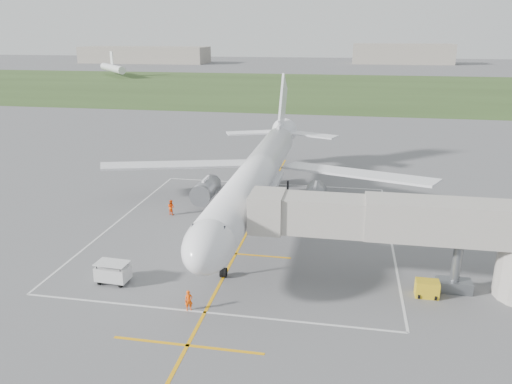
% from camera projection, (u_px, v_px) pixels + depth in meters
% --- Properties ---
extents(ground, '(700.00, 700.00, 0.00)m').
position_uv_depth(ground, '(256.00, 215.00, 54.24)').
color(ground, '#565659').
rests_on(ground, ground).
extents(grass_strip, '(700.00, 120.00, 0.02)m').
position_uv_depth(grass_strip, '(323.00, 88.00, 175.91)').
color(grass_strip, '#30481F').
rests_on(grass_strip, ground).
extents(apron_markings, '(28.20, 60.00, 0.01)m').
position_uv_depth(apron_markings, '(245.00, 236.00, 48.80)').
color(apron_markings, orange).
rests_on(apron_markings, ground).
extents(airliner, '(38.93, 46.75, 13.52)m').
position_uv_depth(airliner, '(257.00, 175.00, 53.60)').
color(airliner, silver).
rests_on(airliner, ground).
extents(jet_bridge, '(23.40, 5.00, 7.20)m').
position_uv_depth(jet_bridge, '(429.00, 232.00, 37.43)').
color(jet_bridge, gray).
rests_on(jet_bridge, ground).
extents(gpu_unit, '(1.72, 1.23, 1.28)m').
position_uv_depth(gpu_unit, '(427.00, 289.00, 37.51)').
color(gpu_unit, gold).
rests_on(gpu_unit, ground).
extents(baggage_cart, '(2.63, 1.68, 1.77)m').
position_uv_depth(baggage_cart, '(113.00, 272.00, 39.45)').
color(baggage_cart, silver).
rests_on(baggage_cart, ground).
extents(ramp_worker_nose, '(0.66, 0.55, 1.55)m').
position_uv_depth(ramp_worker_nose, '(189.00, 301.00, 35.57)').
color(ramp_worker_nose, '#FF4F08').
rests_on(ramp_worker_nose, ground).
extents(ramp_worker_wing, '(0.99, 0.89, 1.67)m').
position_uv_depth(ramp_worker_wing, '(171.00, 207.00, 54.33)').
color(ramp_worker_wing, '#FF4C08').
rests_on(ramp_worker_wing, ground).
extents(distant_hangars, '(345.00, 49.00, 12.00)m').
position_uv_depth(distant_hangars, '(309.00, 56.00, 303.65)').
color(distant_hangars, gray).
rests_on(distant_hangars, ground).
extents(distant_aircraft, '(217.68, 51.59, 8.85)m').
position_uv_depth(distant_aircraft, '(337.00, 69.00, 216.05)').
color(distant_aircraft, silver).
rests_on(distant_aircraft, ground).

